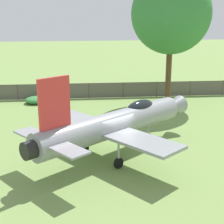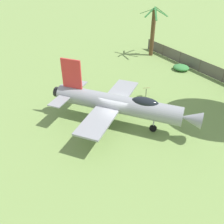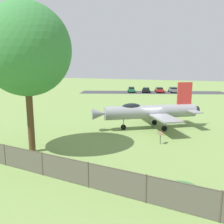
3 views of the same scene
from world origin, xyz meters
name	(u,v)px [view 1 (image 1 of 3)]	position (x,y,z in m)	size (l,w,h in m)	color
ground_plane	(114,155)	(0.00, 0.00, 0.00)	(200.00, 200.00, 0.00)	#75934C
display_jet	(118,122)	(-0.20, 0.27, 1.99)	(9.50, 11.42, 5.24)	gray
shade_tree	(171,14)	(-11.53, 6.97, 8.26)	(6.65, 7.18, 11.88)	brown
perimeter_fence	(106,90)	(-14.73, 1.49, 0.85)	(1.62, 31.77, 1.59)	#4C4238
shrub_near_fence	(36,100)	(-13.54, -5.45, 0.33)	(1.95, 2.06, 0.66)	#387F3D
info_plaque	(72,118)	(-5.16, -2.32, 0.85)	(0.70, 0.58, 1.14)	#333333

